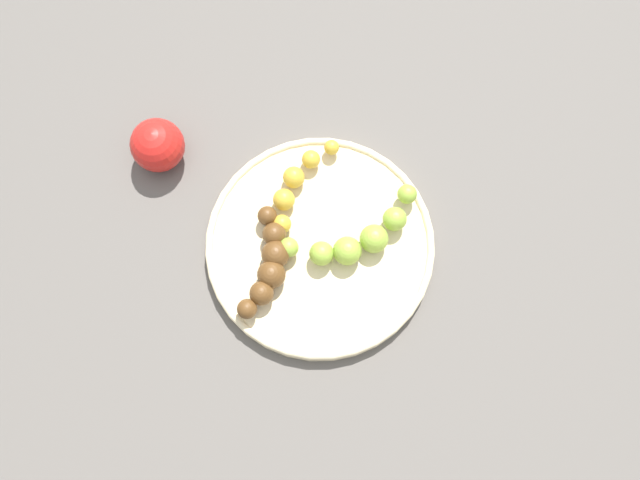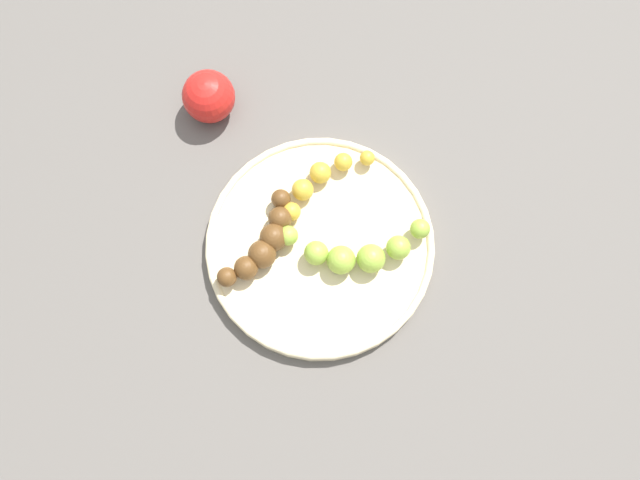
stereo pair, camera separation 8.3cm
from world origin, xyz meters
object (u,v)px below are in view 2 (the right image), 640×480
object	(u,v)px
fruit_bowl	(320,245)
apple_red	(209,97)
banana_spotted	(316,185)
banana_green	(356,251)
banana_overripe	(264,243)

from	to	relation	value
fruit_bowl	apple_red	world-z (taller)	apple_red
banana_spotted	apple_red	distance (m)	0.19
banana_green	banana_spotted	xyz separation A→B (m)	(0.07, -0.07, -0.00)
fruit_bowl	banana_green	world-z (taller)	banana_green
fruit_bowl	banana_spotted	distance (m)	0.08
fruit_bowl	banana_green	size ratio (longest dim) A/B	1.61
banana_overripe	apple_red	xyz separation A→B (m)	(0.13, -0.18, -0.00)
banana_overripe	banana_spotted	xyz separation A→B (m)	(-0.04, -0.09, -0.00)
banana_overripe	banana_spotted	distance (m)	0.10
banana_green	apple_red	distance (m)	0.29
fruit_bowl	banana_green	distance (m)	0.05
banana_overripe	banana_green	distance (m)	0.12
fruit_bowl	banana_overripe	world-z (taller)	banana_overripe
fruit_bowl	banana_spotted	world-z (taller)	banana_spotted
banana_spotted	apple_red	world-z (taller)	apple_red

